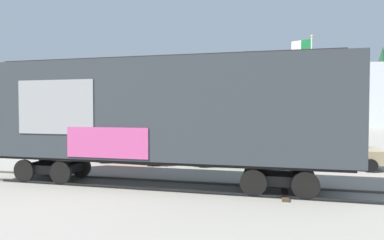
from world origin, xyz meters
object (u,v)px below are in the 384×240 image
Objects in this scene: parked_car_tan at (331,152)px; flagpole at (307,76)px; freight_car at (156,112)px; parked_car_red at (132,147)px; parked_car_green at (232,150)px.

flagpole is at bearing 93.72° from parked_car_tan.
freight_car is at bearing -142.28° from parked_car_tan.
parked_car_red is at bearing -143.39° from flagpole.
parked_car_tan is (10.53, 0.62, -0.03)m from parked_car_red.
parked_car_tan is at bearing 5.20° from parked_car_green.
parked_car_green reaches higher than parked_car_tan.
flagpole reaches higher than parked_car_red.
parked_car_green reaches higher than parked_car_red.
flagpole is at bearing 36.61° from parked_car_red.
flagpole is at bearing 58.36° from parked_car_green.
freight_car reaches higher than parked_car_green.
flagpole is 1.85× the size of parked_car_green.
parked_car_green is (2.39, 5.23, -2.05)m from freight_car.
parked_car_green is at bearing -174.80° from parked_car_tan.
parked_car_red is at bearing -176.63° from parked_car_tan.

